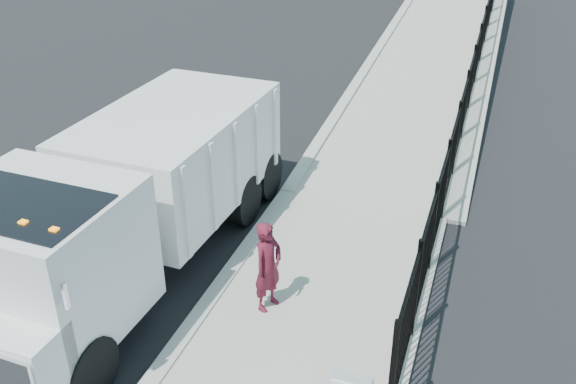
% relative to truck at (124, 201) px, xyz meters
% --- Properties ---
extents(ground, '(120.00, 120.00, 0.00)m').
position_rel_truck_xyz_m(ground, '(1.78, -0.10, -1.63)').
color(ground, black).
rests_on(ground, ground).
extents(curb, '(0.30, 12.00, 0.16)m').
position_rel_truck_xyz_m(curb, '(1.78, -2.10, -1.55)').
color(curb, '#ADAAA3').
rests_on(curb, ground).
extents(ramp, '(3.95, 24.06, 3.19)m').
position_rel_truck_xyz_m(ramp, '(3.90, 15.90, -1.63)').
color(ramp, '#9E998E').
rests_on(ramp, ground).
extents(iron_fence, '(0.10, 28.00, 1.80)m').
position_rel_truck_xyz_m(iron_fence, '(5.33, 11.90, -0.73)').
color(iron_fence, black).
rests_on(iron_fence, ground).
extents(truck, '(3.10, 8.58, 2.90)m').
position_rel_truck_xyz_m(truck, '(0.00, 0.00, 0.00)').
color(truck, black).
rests_on(truck, ground).
extents(worker, '(0.58, 0.71, 1.68)m').
position_rel_truck_xyz_m(worker, '(2.83, -0.19, -0.67)').
color(worker, '#5A1525').
rests_on(worker, sidewalk).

